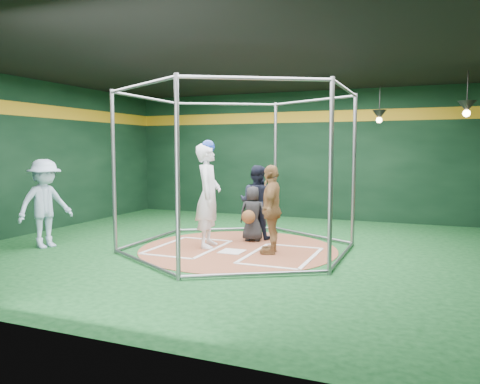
% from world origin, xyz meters
% --- Properties ---
extents(room_shell, '(10.10, 9.10, 3.53)m').
position_xyz_m(room_shell, '(0.00, 0.01, 1.75)').
color(room_shell, '#0E3D18').
rests_on(room_shell, ground).
extents(clay_disc, '(3.80, 3.80, 0.01)m').
position_xyz_m(clay_disc, '(0.00, 0.00, 0.01)').
color(clay_disc, '#995337').
rests_on(clay_disc, ground).
extents(home_plate, '(0.43, 0.43, 0.01)m').
position_xyz_m(home_plate, '(0.00, -0.30, 0.02)').
color(home_plate, white).
rests_on(home_plate, clay_disc).
extents(batter_box_left, '(1.17, 1.77, 0.01)m').
position_xyz_m(batter_box_left, '(-0.95, -0.25, 0.02)').
color(batter_box_left, white).
rests_on(batter_box_left, clay_disc).
extents(batter_box_right, '(1.17, 1.77, 0.01)m').
position_xyz_m(batter_box_right, '(0.95, -0.25, 0.02)').
color(batter_box_right, white).
rests_on(batter_box_right, clay_disc).
extents(batting_cage, '(4.05, 4.67, 3.00)m').
position_xyz_m(batting_cage, '(-0.00, -0.00, 1.50)').
color(batting_cage, gray).
rests_on(batting_cage, ground).
extents(pendant_lamp_near, '(0.34, 0.34, 0.90)m').
position_xyz_m(pendant_lamp_near, '(2.20, 3.60, 2.74)').
color(pendant_lamp_near, black).
rests_on(pendant_lamp_near, room_shell).
extents(pendant_lamp_far, '(0.34, 0.34, 0.90)m').
position_xyz_m(pendant_lamp_far, '(4.00, 2.00, 2.74)').
color(pendant_lamp_far, black).
rests_on(pendant_lamp_far, room_shell).
extents(batter_figure, '(0.65, 0.83, 2.09)m').
position_xyz_m(batter_figure, '(-0.60, -0.06, 1.04)').
color(batter_figure, silver).
rests_on(batter_figure, clay_disc).
extents(visitor_leopard, '(0.58, 1.01, 1.63)m').
position_xyz_m(visitor_leopard, '(0.71, -0.11, 0.83)').
color(visitor_leopard, tan).
rests_on(visitor_leopard, clay_disc).
extents(catcher_figure, '(0.61, 0.62, 1.15)m').
position_xyz_m(catcher_figure, '(-0.01, 0.81, 0.58)').
color(catcher_figure, black).
rests_on(catcher_figure, clay_disc).
extents(umpire, '(0.76, 0.59, 1.57)m').
position_xyz_m(umpire, '(-0.04, 1.13, 0.80)').
color(umpire, black).
rests_on(umpire, clay_disc).
extents(bystander_blue, '(0.91, 1.25, 1.73)m').
position_xyz_m(bystander_blue, '(-3.55, -1.26, 0.86)').
color(bystander_blue, '#ACC6E4').
rests_on(bystander_blue, ground).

